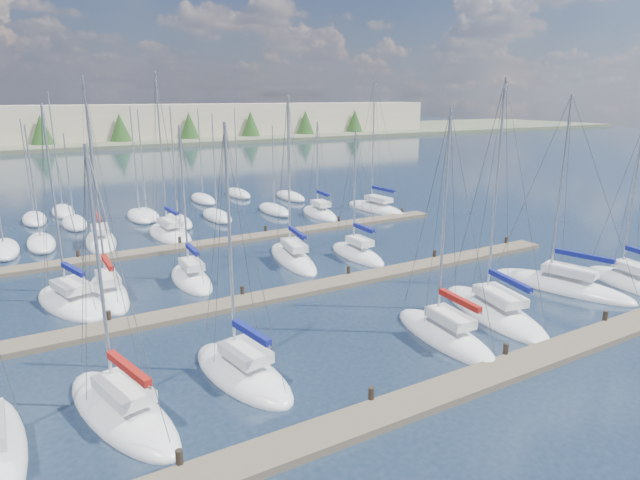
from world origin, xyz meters
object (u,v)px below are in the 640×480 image
sailboat_i (109,293)px  sailboat_b (122,411)px  sailboat_e (494,312)px  sailboat_j (191,279)px  sailboat_k (293,258)px  sailboat_r (376,208)px  sailboat_f (561,286)px  sailboat_l (357,254)px  sailboat_o (170,234)px  sailboat_h (71,302)px  sailboat_g (627,282)px  sailboat_d (445,335)px  sailboat_c (242,373)px  sailboat_q (320,214)px  sailboat_n (101,241)px

sailboat_i → sailboat_b: (-1.82, -14.31, -0.02)m
sailboat_e → sailboat_j: bearing=144.5°
sailboat_k → sailboat_r: bearing=44.7°
sailboat_i → sailboat_f: size_ratio=0.96×
sailboat_e → sailboat_l: bearing=102.9°
sailboat_i → sailboat_o: size_ratio=0.84×
sailboat_h → sailboat_o: bearing=39.0°
sailboat_r → sailboat_h: bearing=-162.1°
sailboat_o → sailboat_g: 37.13m
sailboat_i → sailboat_b: sailboat_i is taller
sailboat_b → sailboat_h: (-0.44, 13.81, 0.01)m
sailboat_e → sailboat_d: (-4.71, -0.94, 0.01)m
sailboat_j → sailboat_c: 13.99m
sailboat_o → sailboat_f: 32.97m
sailboat_b → sailboat_c: sailboat_c is taller
sailboat_d → sailboat_f: sailboat_f is taller
sailboat_e → sailboat_o: size_ratio=0.93×
sailboat_l → sailboat_i: 18.73m
sailboat_r → sailboat_q: bearing=168.2°
sailboat_i → sailboat_g: bearing=-26.4°
sailboat_i → sailboat_d: (14.33, -15.59, -0.01)m
sailboat_l → sailboat_i: (-18.72, 0.83, 0.01)m
sailboat_j → sailboat_h: bearing=-174.5°
sailboat_k → sailboat_n: sailboat_n is taller
sailboat_o → sailboat_g: sailboat_o is taller
sailboat_k → sailboat_c: 17.83m
sailboat_n → sailboat_r: 28.94m
sailboat_h → sailboat_e: bearing=-49.3°
sailboat_r → sailboat_f: size_ratio=1.12×
sailboat_f → sailboat_l: bearing=104.4°
sailboat_j → sailboat_c: (-1.87, -13.86, -0.00)m
sailboat_k → sailboat_f: 19.27m
sailboat_l → sailboat_i: size_ratio=0.84×
sailboat_e → sailboat_r: (11.48, 27.57, 0.01)m
sailboat_n → sailboat_k: bearing=-41.3°
sailboat_i → sailboat_c: sailboat_i is taller
sailboat_b → sailboat_r: sailboat_r is taller
sailboat_k → sailboat_f: bearing=-40.2°
sailboat_q → sailboat_b: bearing=-125.9°
sailboat_k → sailboat_b: bearing=-127.1°
sailboat_o → sailboat_r: sailboat_o is taller
sailboat_i → sailboat_r: 33.14m
sailboat_k → sailboat_c: sailboat_k is taller
sailboat_k → sailboat_h: (-15.99, -1.27, -0.01)m
sailboat_l → sailboat_d: 15.39m
sailboat_l → sailboat_b: size_ratio=0.92×
sailboat_j → sailboat_c: bearing=-95.8°
sailboat_l → sailboat_o: sailboat_o is taller
sailboat_i → sailboat_o: 15.19m
sailboat_h → sailboat_r: 35.41m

